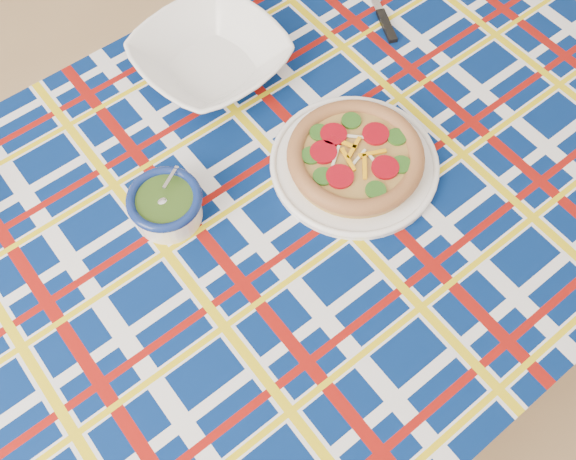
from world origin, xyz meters
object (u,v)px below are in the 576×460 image
main_focaccia_plate (355,157)px  pesto_bowl (166,204)px  serving_bowl (211,57)px  dining_table (277,226)px

main_focaccia_plate → pesto_bowl: (-0.31, 0.08, 0.01)m
main_focaccia_plate → serving_bowl: serving_bowl is taller
main_focaccia_plate → dining_table: bearing=178.6°
dining_table → main_focaccia_plate: bearing=-8.1°
dining_table → main_focaccia_plate: size_ratio=5.45×
pesto_bowl → serving_bowl: pesto_bowl is taller
pesto_bowl → serving_bowl: 0.32m
main_focaccia_plate → pesto_bowl: bearing=165.8°
dining_table → serving_bowl: serving_bowl is taller
pesto_bowl → serving_bowl: (0.21, 0.24, -0.00)m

